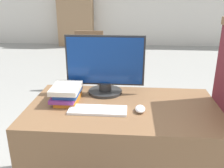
{
  "coord_description": "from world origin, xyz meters",
  "views": [
    {
      "loc": [
        0.05,
        -1.17,
        1.48
      ],
      "look_at": [
        -0.07,
        0.33,
        0.93
      ],
      "focal_mm": 40.0,
      "sensor_mm": 36.0,
      "label": 1
    }
  ],
  "objects": [
    {
      "name": "keyboard",
      "position": [
        -0.16,
        0.27,
        0.77
      ],
      "size": [
        0.38,
        0.14,
        0.02
      ],
      "color": "white",
      "rests_on": "desk"
    },
    {
      "name": "mouse",
      "position": [
        0.11,
        0.29,
        0.78
      ],
      "size": [
        0.06,
        0.1,
        0.04
      ],
      "color": "white",
      "rests_on": "desk"
    },
    {
      "name": "monitor",
      "position": [
        -0.15,
        0.6,
        0.97
      ],
      "size": [
        0.58,
        0.26,
        0.44
      ],
      "color": "#282828",
      "rests_on": "desk"
    },
    {
      "name": "far_chair",
      "position": [
        -0.61,
        2.52,
        0.53
      ],
      "size": [
        0.44,
        0.44,
        0.94
      ],
      "rotation": [
        0.0,
        0.0,
        0.89
      ],
      "color": "brown",
      "rests_on": "ground_plane"
    },
    {
      "name": "bookshelf_far",
      "position": [
        -1.58,
        6.1,
        0.99
      ],
      "size": [
        1.01,
        0.32,
        1.98
      ],
      "color": "#9E7A56",
      "rests_on": "ground_plane"
    },
    {
      "name": "desk",
      "position": [
        0.0,
        0.37,
        0.38
      ],
      "size": [
        1.29,
        0.73,
        0.76
      ],
      "color": "brown",
      "rests_on": "ground_plane"
    },
    {
      "name": "book_stack",
      "position": [
        -0.4,
        0.42,
        0.82
      ],
      "size": [
        0.19,
        0.27,
        0.12
      ],
      "color": "orange",
      "rests_on": "desk"
    }
  ]
}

